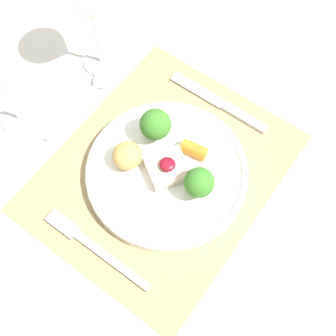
{
  "coord_description": "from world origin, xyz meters",
  "views": [
    {
      "loc": [
        -0.27,
        -0.21,
        1.5
      ],
      "look_at": [
        0.0,
        -0.01,
        0.79
      ],
      "focal_mm": 50.0,
      "sensor_mm": 36.0,
      "label": 1
    }
  ],
  "objects_px": {
    "dinner_plate": "(167,167)",
    "wine_glass_near": "(92,9)",
    "fork": "(90,244)",
    "knife": "(225,106)",
    "spoon": "(94,89)"
  },
  "relations": [
    {
      "from": "dinner_plate",
      "to": "knife",
      "type": "xyz_separation_m",
      "value": [
        0.17,
        -0.01,
        -0.01
      ]
    },
    {
      "from": "dinner_plate",
      "to": "wine_glass_near",
      "type": "xyz_separation_m",
      "value": [
        0.12,
        0.24,
        0.12
      ]
    },
    {
      "from": "dinner_plate",
      "to": "knife",
      "type": "bearing_deg",
      "value": -2.45
    },
    {
      "from": "fork",
      "to": "spoon",
      "type": "height_order",
      "value": "spoon"
    },
    {
      "from": "knife",
      "to": "dinner_plate",
      "type": "bearing_deg",
      "value": 174.72
    },
    {
      "from": "dinner_plate",
      "to": "knife",
      "type": "relative_size",
      "value": 1.35
    },
    {
      "from": "fork",
      "to": "spoon",
      "type": "relative_size",
      "value": 1.09
    },
    {
      "from": "fork",
      "to": "wine_glass_near",
      "type": "relative_size",
      "value": 1.08
    },
    {
      "from": "dinner_plate",
      "to": "fork",
      "type": "bearing_deg",
      "value": 172.68
    },
    {
      "from": "dinner_plate",
      "to": "knife",
      "type": "height_order",
      "value": "dinner_plate"
    },
    {
      "from": "fork",
      "to": "spoon",
      "type": "distance_m",
      "value": 0.3
    },
    {
      "from": "knife",
      "to": "spoon",
      "type": "relative_size",
      "value": 1.09
    },
    {
      "from": "fork",
      "to": "wine_glass_near",
      "type": "bearing_deg",
      "value": 34.79
    },
    {
      "from": "fork",
      "to": "wine_glass_near",
      "type": "height_order",
      "value": "wine_glass_near"
    },
    {
      "from": "fork",
      "to": "spoon",
      "type": "bearing_deg",
      "value": 36.8
    }
  ]
}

